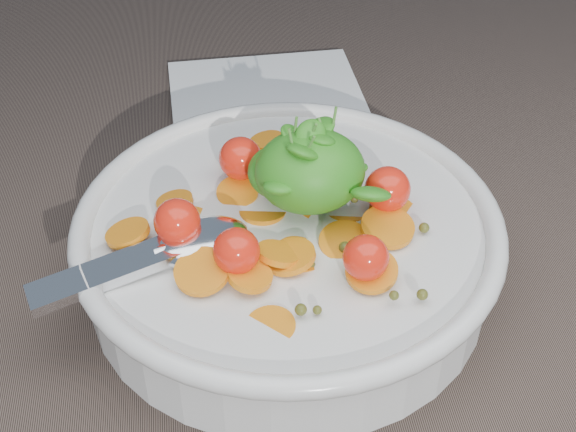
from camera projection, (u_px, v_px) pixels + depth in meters
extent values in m
plane|color=brown|center=(311.00, 298.00, 0.50)|extent=(6.00, 6.00, 0.00)
cylinder|color=white|center=(288.00, 252.00, 0.50)|extent=(0.25, 0.25, 0.05)
torus|color=white|center=(288.00, 223.00, 0.49)|extent=(0.26, 0.26, 0.01)
cylinder|color=white|center=(288.00, 276.00, 0.52)|extent=(0.12, 0.12, 0.01)
cylinder|color=brown|center=(288.00, 252.00, 0.50)|extent=(0.23, 0.23, 0.04)
cylinder|color=orange|center=(372.00, 271.00, 0.44)|extent=(0.03, 0.03, 0.01)
cylinder|color=orange|center=(263.00, 213.00, 0.50)|extent=(0.04, 0.04, 0.01)
cylinder|color=orange|center=(394.00, 215.00, 0.49)|extent=(0.04, 0.04, 0.01)
cylinder|color=orange|center=(204.00, 241.00, 0.47)|extent=(0.04, 0.04, 0.01)
cylinder|color=orange|center=(175.00, 202.00, 0.50)|extent=(0.02, 0.02, 0.01)
cylinder|color=orange|center=(222.00, 263.00, 0.46)|extent=(0.04, 0.04, 0.01)
cylinder|color=orange|center=(193.00, 222.00, 0.49)|extent=(0.04, 0.04, 0.01)
cylinder|color=orange|center=(322.00, 208.00, 0.50)|extent=(0.04, 0.04, 0.01)
cylinder|color=orange|center=(250.00, 276.00, 0.44)|extent=(0.03, 0.03, 0.01)
cylinder|color=orange|center=(290.00, 257.00, 0.46)|extent=(0.03, 0.03, 0.01)
cylinder|color=orange|center=(266.00, 141.00, 0.55)|extent=(0.03, 0.03, 0.01)
cylinder|color=orange|center=(278.00, 254.00, 0.46)|extent=(0.03, 0.03, 0.01)
cylinder|color=orange|center=(347.00, 211.00, 0.50)|extent=(0.03, 0.03, 0.01)
cylinder|color=orange|center=(128.00, 233.00, 0.47)|extent=(0.04, 0.04, 0.01)
cylinder|color=orange|center=(237.00, 193.00, 0.51)|extent=(0.03, 0.03, 0.01)
cylinder|color=orange|center=(246.00, 159.00, 0.53)|extent=(0.05, 0.05, 0.01)
cylinder|color=orange|center=(270.00, 328.00, 0.42)|extent=(0.04, 0.04, 0.01)
cylinder|color=orange|center=(388.00, 227.00, 0.47)|extent=(0.05, 0.05, 0.01)
cylinder|color=orange|center=(301.00, 255.00, 0.46)|extent=(0.04, 0.04, 0.01)
cylinder|color=orange|center=(202.00, 271.00, 0.44)|extent=(0.04, 0.04, 0.01)
cylinder|color=orange|center=(294.00, 178.00, 0.51)|extent=(0.04, 0.04, 0.01)
cylinder|color=orange|center=(345.00, 243.00, 0.47)|extent=(0.03, 0.03, 0.01)
cylinder|color=orange|center=(275.00, 249.00, 0.47)|extent=(0.04, 0.04, 0.01)
sphere|color=#50511B|center=(341.00, 201.00, 0.50)|extent=(0.01, 0.01, 0.01)
sphere|color=#50511B|center=(310.00, 266.00, 0.46)|extent=(0.01, 0.01, 0.01)
sphere|color=#50511B|center=(138.00, 239.00, 0.47)|extent=(0.01, 0.01, 0.01)
sphere|color=#50511B|center=(327.00, 190.00, 0.50)|extent=(0.01, 0.01, 0.01)
sphere|color=#50511B|center=(345.00, 247.00, 0.47)|extent=(0.01, 0.01, 0.01)
sphere|color=#50511B|center=(422.00, 295.00, 0.43)|extent=(0.01, 0.01, 0.01)
sphere|color=#50511B|center=(273.00, 176.00, 0.51)|extent=(0.01, 0.01, 0.01)
sphere|color=#50511B|center=(301.00, 310.00, 0.42)|extent=(0.01, 0.01, 0.01)
sphere|color=#50511B|center=(317.00, 310.00, 0.43)|extent=(0.01, 0.01, 0.01)
sphere|color=#50511B|center=(394.00, 295.00, 0.43)|extent=(0.01, 0.01, 0.01)
sphere|color=#50511B|center=(324.00, 140.00, 0.55)|extent=(0.01, 0.01, 0.01)
sphere|color=#50511B|center=(383.00, 210.00, 0.50)|extent=(0.01, 0.01, 0.01)
sphere|color=#50511B|center=(273.00, 173.00, 0.52)|extent=(0.01, 0.01, 0.01)
sphere|color=#50511B|center=(354.00, 199.00, 0.49)|extent=(0.01, 0.01, 0.01)
sphere|color=#50511B|center=(424.00, 228.00, 0.48)|extent=(0.01, 0.01, 0.01)
sphere|color=red|center=(388.00, 189.00, 0.48)|extent=(0.03, 0.03, 0.03)
sphere|color=red|center=(324.00, 153.00, 0.51)|extent=(0.03, 0.03, 0.03)
sphere|color=red|center=(240.00, 158.00, 0.51)|extent=(0.03, 0.03, 0.03)
sphere|color=red|center=(177.00, 222.00, 0.46)|extent=(0.03, 0.03, 0.03)
sphere|color=red|center=(236.00, 251.00, 0.44)|extent=(0.03, 0.03, 0.03)
sphere|color=red|center=(366.00, 258.00, 0.44)|extent=(0.03, 0.03, 0.03)
ellipsoid|color=green|center=(310.00, 171.00, 0.48)|extent=(0.07, 0.06, 0.05)
ellipsoid|color=green|center=(279.00, 172.00, 0.49)|extent=(0.04, 0.04, 0.03)
ellipsoid|color=green|center=(308.00, 139.00, 0.48)|extent=(0.03, 0.03, 0.01)
ellipsoid|color=green|center=(322.00, 140.00, 0.46)|extent=(0.02, 0.02, 0.01)
ellipsoid|color=green|center=(336.00, 165.00, 0.47)|extent=(0.03, 0.03, 0.02)
ellipsoid|color=green|center=(280.00, 187.00, 0.46)|extent=(0.02, 0.02, 0.02)
ellipsoid|color=green|center=(313.00, 135.00, 0.47)|extent=(0.02, 0.02, 0.01)
ellipsoid|color=green|center=(321.00, 174.00, 0.47)|extent=(0.02, 0.02, 0.02)
ellipsoid|color=green|center=(306.00, 153.00, 0.46)|extent=(0.03, 0.02, 0.02)
ellipsoid|color=green|center=(313.00, 151.00, 0.47)|extent=(0.03, 0.03, 0.02)
ellipsoid|color=green|center=(319.00, 129.00, 0.48)|extent=(0.03, 0.03, 0.02)
ellipsoid|color=green|center=(298.00, 173.00, 0.47)|extent=(0.03, 0.03, 0.02)
ellipsoid|color=green|center=(354.00, 169.00, 0.48)|extent=(0.02, 0.02, 0.01)
ellipsoid|color=green|center=(311.00, 162.00, 0.47)|extent=(0.02, 0.02, 0.01)
ellipsoid|color=green|center=(313.00, 156.00, 0.47)|extent=(0.03, 0.03, 0.02)
ellipsoid|color=green|center=(303.00, 152.00, 0.46)|extent=(0.03, 0.03, 0.02)
ellipsoid|color=green|center=(311.00, 135.00, 0.46)|extent=(0.03, 0.03, 0.02)
ellipsoid|color=green|center=(293.00, 157.00, 0.47)|extent=(0.03, 0.03, 0.03)
ellipsoid|color=green|center=(292.00, 135.00, 0.47)|extent=(0.02, 0.02, 0.02)
ellipsoid|color=green|center=(371.00, 194.00, 0.46)|extent=(0.03, 0.03, 0.02)
ellipsoid|color=green|center=(294.00, 165.00, 0.48)|extent=(0.02, 0.02, 0.01)
ellipsoid|color=green|center=(311.00, 146.00, 0.48)|extent=(0.03, 0.03, 0.01)
cylinder|color=#4C8C33|center=(296.00, 163.00, 0.46)|extent=(0.01, 0.01, 0.04)
cylinder|color=#4C8C33|center=(293.00, 150.00, 0.47)|extent=(0.01, 0.01, 0.04)
cylinder|color=#4C8C33|center=(301.00, 164.00, 0.46)|extent=(0.02, 0.01, 0.04)
cylinder|color=#4C8C33|center=(330.00, 152.00, 0.47)|extent=(0.01, 0.02, 0.04)
cylinder|color=#4C8C33|center=(304.00, 151.00, 0.47)|extent=(0.01, 0.01, 0.04)
cylinder|color=#4C8C33|center=(330.00, 141.00, 0.48)|extent=(0.01, 0.01, 0.04)
ellipsoid|color=silver|center=(201.00, 242.00, 0.46)|extent=(0.07, 0.06, 0.02)
cube|color=silver|center=(126.00, 266.00, 0.45)|extent=(0.11, 0.05, 0.02)
cylinder|color=silver|center=(172.00, 250.00, 0.46)|extent=(0.02, 0.02, 0.01)
cube|color=white|center=(267.00, 99.00, 0.68)|extent=(0.17, 0.15, 0.01)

